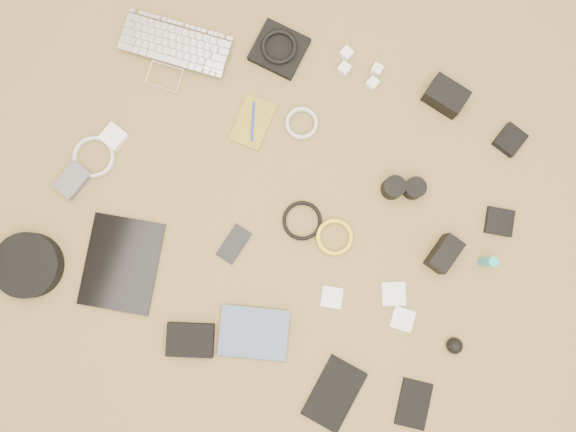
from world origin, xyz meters
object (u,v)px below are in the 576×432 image
(tablet, at_px, (122,264))
(paperback, at_px, (251,359))
(headphone_case, at_px, (28,265))
(phone, at_px, (234,244))
(dslr_camera, at_px, (446,96))
(laptop, at_px, (171,59))

(tablet, height_order, paperback, paperback)
(headphone_case, height_order, paperback, headphone_case)
(phone, relative_size, paperback, 0.55)
(tablet, bearing_deg, headphone_case, -169.17)
(dslr_camera, relative_size, phone, 1.05)
(headphone_case, xyz_separation_m, paperback, (0.72, -0.04, -0.02))
(paperback, bearing_deg, dslr_camera, -31.32)
(headphone_case, distance_m, paperback, 0.72)
(dslr_camera, bearing_deg, tablet, -119.35)
(phone, bearing_deg, paperback, -47.60)
(phone, bearing_deg, dslr_camera, 68.18)
(laptop, height_order, dslr_camera, dslr_camera)
(paperback, bearing_deg, headphone_case, 72.89)
(phone, relative_size, headphone_case, 0.57)
(headphone_case, bearing_deg, phone, 25.13)
(laptop, relative_size, phone, 3.03)
(tablet, distance_m, headphone_case, 0.27)
(dslr_camera, distance_m, phone, 0.79)
(tablet, bearing_deg, paperback, -25.67)
(tablet, height_order, headphone_case, headphone_case)
(dslr_camera, xyz_separation_m, phone, (-0.46, -0.64, -0.03))
(laptop, bearing_deg, headphone_case, -106.13)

